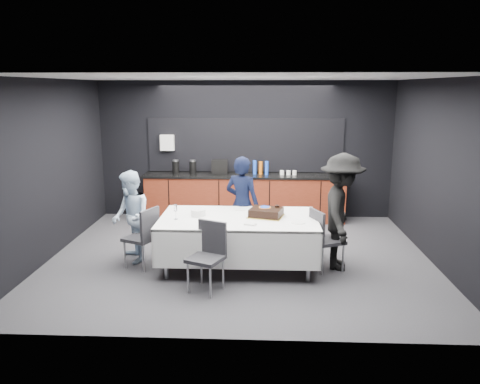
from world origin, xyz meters
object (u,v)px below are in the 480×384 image
(chair_right, at_px, (323,236))
(chair_near, at_px, (208,251))
(person_center, at_px, (242,204))
(person_right, at_px, (341,212))
(champagne_flute, at_px, (176,209))
(person_left, at_px, (131,217))
(party_table, at_px, (238,226))
(cake_assembly, at_px, (266,212))
(plate_stack, at_px, (198,213))
(chair_left, at_px, (144,234))

(chair_right, xyz_separation_m, chair_near, (-1.61, -0.73, 0.00))
(chair_right, height_order, person_center, person_center)
(person_center, height_order, person_right, person_right)
(champagne_flute, distance_m, person_left, 0.86)
(party_table, distance_m, chair_right, 1.25)
(cake_assembly, bearing_deg, plate_stack, -179.42)
(person_left, distance_m, person_right, 3.19)
(chair_left, distance_m, chair_near, 1.26)
(person_center, bearing_deg, chair_left, 52.54)
(plate_stack, distance_m, person_center, 0.94)
(chair_near, bearing_deg, chair_right, 24.38)
(cake_assembly, xyz_separation_m, person_center, (-0.39, 0.69, -0.05))
(person_left, bearing_deg, chair_right, 58.18)
(party_table, distance_m, person_center, 0.76)
(champagne_flute, relative_size, person_right, 0.13)
(champagne_flute, relative_size, chair_near, 0.24)
(cake_assembly, relative_size, chair_near, 0.63)
(plate_stack, xyz_separation_m, champagne_flute, (-0.31, -0.20, 0.11))
(cake_assembly, bearing_deg, person_right, -0.54)
(cake_assembly, bearing_deg, champagne_flute, -171.00)
(party_table, bearing_deg, champagne_flute, -170.54)
(person_center, bearing_deg, cake_assembly, 141.39)
(person_left, bearing_deg, cake_assembly, 59.92)
(person_right, bearing_deg, chair_left, 101.98)
(cake_assembly, height_order, person_left, person_left)
(party_table, height_order, cake_assembly, cake_assembly)
(chair_near, bearing_deg, champagne_flute, 129.93)
(party_table, bearing_deg, person_center, 88.16)
(plate_stack, distance_m, person_right, 2.12)
(party_table, bearing_deg, person_left, 174.07)
(cake_assembly, distance_m, champagne_flute, 1.34)
(chair_right, bearing_deg, chair_left, -179.63)
(chair_right, bearing_deg, person_center, 146.08)
(champagne_flute, bearing_deg, chair_near, -50.07)
(party_table, distance_m, cake_assembly, 0.46)
(chair_left, bearing_deg, person_center, 30.54)
(chair_near, height_order, person_center, person_center)
(party_table, bearing_deg, cake_assembly, 7.97)
(person_center, bearing_deg, chair_right, 168.08)
(plate_stack, xyz_separation_m, chair_right, (1.85, -0.13, -0.30))
(chair_right, bearing_deg, party_table, 176.42)
(champagne_flute, xyz_separation_m, person_center, (0.93, 0.90, -0.15))
(party_table, xyz_separation_m, person_right, (1.52, 0.05, 0.23))
(cake_assembly, xyz_separation_m, chair_right, (0.84, -0.14, -0.31))
(cake_assembly, distance_m, chair_right, 0.90)
(cake_assembly, distance_m, plate_stack, 1.01)
(champagne_flute, distance_m, chair_left, 0.64)
(plate_stack, xyz_separation_m, person_center, (0.63, 0.70, -0.04))
(cake_assembly, bearing_deg, person_left, 176.81)
(champagne_flute, height_order, chair_near, champagne_flute)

